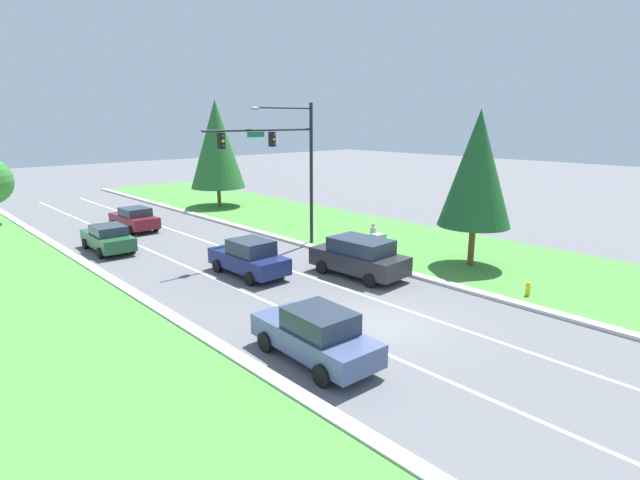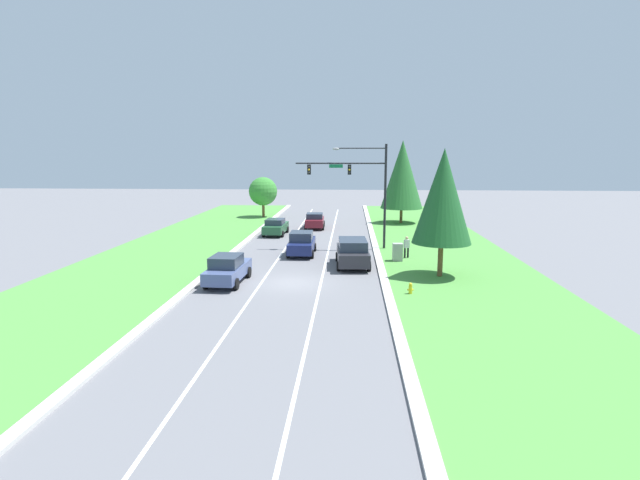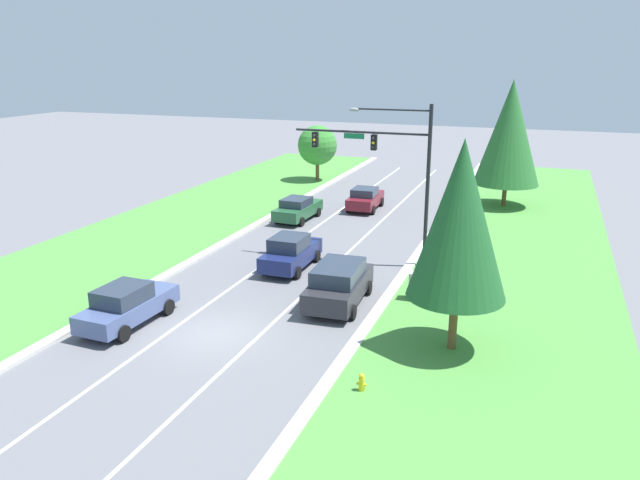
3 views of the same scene
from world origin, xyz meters
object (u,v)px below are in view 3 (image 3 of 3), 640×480
object	(u,v)px
traffic_signal_mast	(390,160)
burgundy_sedan	(365,199)
navy_sedan	(291,252)
fire_hydrant	(362,383)
pedestrian	(438,276)
utility_cabinet	(417,287)
oak_near_left_tree	(317,145)
conifer_near_right_tree	(510,133)
forest_sedan	(298,209)
conifer_far_right_tree	(460,220)
slate_blue_sedan	(127,305)
charcoal_suv	(339,283)

from	to	relation	value
traffic_signal_mast	burgundy_sedan	world-z (taller)	traffic_signal_mast
navy_sedan	fire_hydrant	world-z (taller)	navy_sedan
pedestrian	utility_cabinet	bearing A→B (deg)	32.19
oak_near_left_tree	conifer_near_right_tree	bearing A→B (deg)	-15.14
fire_hydrant	forest_sedan	bearing A→B (deg)	117.49
conifer_near_right_tree	conifer_far_right_tree	distance (m)	24.86
navy_sedan	conifer_near_right_tree	world-z (taller)	conifer_near_right_tree
pedestrian	conifer_far_right_tree	size ratio (longest dim) A/B	0.21
traffic_signal_mast	conifer_near_right_tree	xyz separation A→B (m)	(4.90, 15.55, -0.14)
fire_hydrant	burgundy_sedan	bearing A→B (deg)	105.95
burgundy_sedan	slate_blue_sedan	xyz separation A→B (m)	(-3.62, -22.84, 0.06)
forest_sedan	pedestrian	distance (m)	15.48
traffic_signal_mast	charcoal_suv	size ratio (longest dim) A/B	1.69
traffic_signal_mast	burgundy_sedan	xyz separation A→B (m)	(-4.50, 11.22, -4.78)
charcoal_suv	oak_near_left_tree	bearing A→B (deg)	109.35
burgundy_sedan	utility_cabinet	size ratio (longest dim) A/B	3.21
forest_sedan	utility_cabinet	bearing A→B (deg)	-45.11
forest_sedan	oak_near_left_tree	distance (m)	13.92
burgundy_sedan	navy_sedan	xyz separation A→B (m)	(-0.02, -13.92, 0.07)
pedestrian	oak_near_left_tree	bearing A→B (deg)	-80.15
slate_blue_sedan	charcoal_suv	distance (m)	9.12
utility_cabinet	conifer_near_right_tree	distance (m)	21.08
charcoal_suv	pedestrian	world-z (taller)	charcoal_suv
pedestrian	conifer_near_right_tree	bearing A→B (deg)	-116.56
slate_blue_sedan	oak_near_left_tree	world-z (taller)	oak_near_left_tree
navy_sedan	conifer_near_right_tree	size ratio (longest dim) A/B	0.50
charcoal_suv	utility_cabinet	xyz separation A→B (m)	(3.24, 1.61, -0.31)
pedestrian	charcoal_suv	bearing A→B (deg)	11.48
navy_sedan	conifer_far_right_tree	bearing A→B (deg)	-35.46
navy_sedan	oak_near_left_tree	distance (m)	23.81
oak_near_left_tree	conifer_far_right_tree	world-z (taller)	conifer_far_right_tree
charcoal_suv	slate_blue_sedan	bearing A→B (deg)	-148.54
oak_near_left_tree	pedestrian	bearing A→B (deg)	-58.03
traffic_signal_mast	navy_sedan	xyz separation A→B (m)	(-4.52, -2.70, -4.71)
traffic_signal_mast	charcoal_suv	xyz separation A→B (m)	(-0.60, -6.47, -4.62)
charcoal_suv	fire_hydrant	xyz separation A→B (m)	(3.17, -7.05, -0.64)
utility_cabinet	conifer_near_right_tree	size ratio (longest dim) A/B	0.15
pedestrian	conifer_far_right_tree	distance (m)	7.07
traffic_signal_mast	conifer_near_right_tree	bearing A→B (deg)	72.51
slate_blue_sedan	pedestrian	size ratio (longest dim) A/B	2.82
traffic_signal_mast	oak_near_left_tree	size ratio (longest dim) A/B	1.72
traffic_signal_mast	conifer_far_right_tree	distance (m)	10.53
utility_cabinet	conifer_far_right_tree	bearing A→B (deg)	-63.14
utility_cabinet	conifer_far_right_tree	size ratio (longest dim) A/B	0.17
conifer_near_right_tree	fire_hydrant	bearing A→B (deg)	-94.59
navy_sedan	utility_cabinet	distance (m)	7.48
slate_blue_sedan	conifer_near_right_tree	distance (m)	30.47
pedestrian	oak_near_left_tree	distance (m)	28.12
conifer_near_right_tree	conifer_far_right_tree	size ratio (longest dim) A/B	1.14
charcoal_suv	navy_sedan	size ratio (longest dim) A/B	1.09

